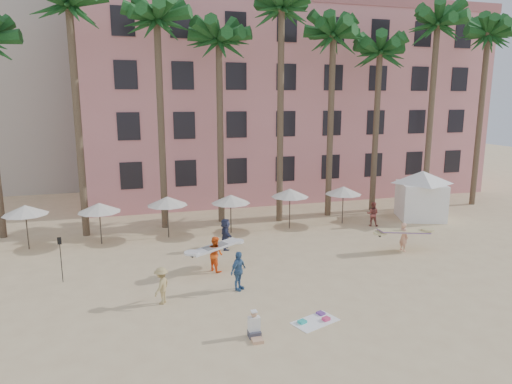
{
  "coord_description": "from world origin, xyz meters",
  "views": [
    {
      "loc": [
        -7.32,
        -15.35,
        8.56
      ],
      "look_at": [
        -1.18,
        6.0,
        4.0
      ],
      "focal_mm": 32.0,
      "sensor_mm": 36.0,
      "label": 1
    }
  ],
  "objects_px": {
    "carrier_white": "(215,253)",
    "carrier_yellow": "(404,235)",
    "pink_hotel": "(281,105)",
    "cabana": "(421,191)"
  },
  "relations": [
    {
      "from": "carrier_white",
      "to": "carrier_yellow",
      "type": "bearing_deg",
      "value": 0.27
    },
    {
      "from": "pink_hotel",
      "to": "cabana",
      "type": "xyz_separation_m",
      "value": [
        6.02,
        -13.75,
        -5.93
      ]
    },
    {
      "from": "carrier_yellow",
      "to": "carrier_white",
      "type": "xyz_separation_m",
      "value": [
        -10.91,
        -0.05,
        0.0
      ]
    },
    {
      "from": "pink_hotel",
      "to": "carrier_white",
      "type": "height_order",
      "value": "pink_hotel"
    },
    {
      "from": "pink_hotel",
      "to": "carrier_white",
      "type": "relative_size",
      "value": 12.36
    },
    {
      "from": "cabana",
      "to": "pink_hotel",
      "type": "bearing_deg",
      "value": 113.64
    },
    {
      "from": "carrier_yellow",
      "to": "cabana",
      "type": "bearing_deg",
      "value": 48.15
    },
    {
      "from": "pink_hotel",
      "to": "carrier_white",
      "type": "xyz_separation_m",
      "value": [
        -10.25,
        -19.79,
        -7.04
      ]
    },
    {
      "from": "pink_hotel",
      "to": "carrier_yellow",
      "type": "relative_size",
      "value": 11.49
    },
    {
      "from": "pink_hotel",
      "to": "carrier_yellow",
      "type": "bearing_deg",
      "value": -88.08
    }
  ]
}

